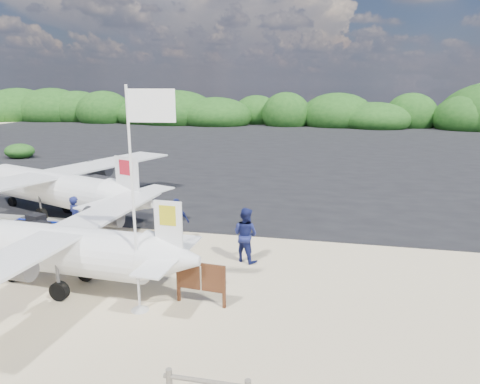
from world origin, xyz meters
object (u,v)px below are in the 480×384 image
Objects in this scene: flagpole at (140,310)px; crew_a at (76,218)px; crew_b at (245,235)px; baggage_cart at (37,252)px; signboard at (201,304)px; aircraft_large at (434,166)px; aircraft_small at (136,144)px; crew_c at (177,220)px.

flagpole is 6.84m from crew_a.
crew_a is 7.14m from crew_b.
baggage_cart is 6.48m from flagpole.
signboard is at bearing 171.81° from crew_a.
baggage_cart is 0.18× the size of aircraft_large.
aircraft_small reaches higher than baggage_cart.
crew_b is at bearing 124.96° from aircraft_small.
aircraft_large is at bearing -93.02° from crew_b.
crew_a reaches higher than signboard.
flagpole is 5.43m from crew_c.
crew_c is at bearing -147.86° from crew_a.
crew_c is 0.22× the size of aircraft_small.
aircraft_small is (-9.50, 28.86, 0.00)m from baggage_cart.
aircraft_small is at bearing -54.94° from crew_c.
crew_a is (-4.87, 4.71, 0.91)m from flagpole.
crew_c is at bearing 0.76° from crew_b.
aircraft_small is (-10.27, 27.35, -0.91)m from crew_a.
flagpole reaches higher than crew_c.
crew_a reaches higher than crew_c.
baggage_cart is 7.66m from signboard.
crew_b is 0.24× the size of aircraft_small.
crew_b is at bearing -161.96° from crew_a.
crew_a is 29.23m from aircraft_small.
signboard is 7.68m from crew_a.
crew_a is at bearing 15.10° from crew_c.
flagpole is at bearing 85.04° from crew_b.
aircraft_small is (-17.37, 28.08, -0.99)m from crew_b.
crew_a is 0.22× the size of aircraft_small.
crew_a is at bearing 113.80° from aircraft_small.
crew_b is 1.10× the size of crew_c.
signboard reaches higher than baggage_cart.
aircraft_large is 29.04m from aircraft_small.
crew_b is (7.10, -0.73, 0.08)m from crew_a.
crew_b is 3.30m from crew_c.
crew_c is 23.86m from aircraft_large.
flagpole reaches higher than baggage_cart.
aircraft_large is (12.97, 24.77, 0.00)m from flagpole.
baggage_cart is 1.92m from crew_a.
crew_a is at bearing 135.96° from flagpole.
crew_a is at bearing 152.94° from signboard.
baggage_cart is 0.31× the size of aircraft_small.
aircraft_small reaches higher than signboard.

